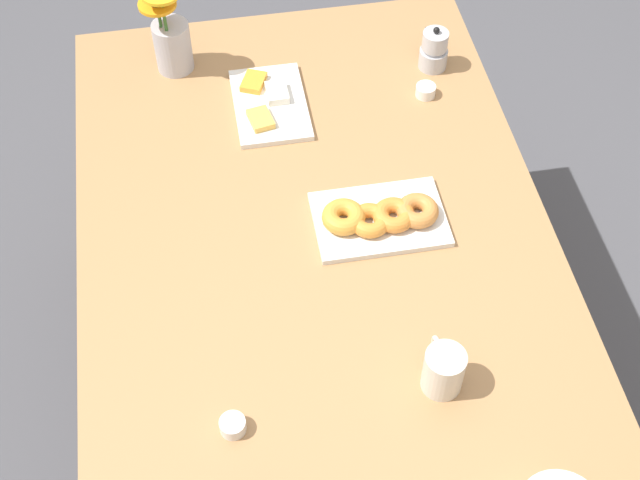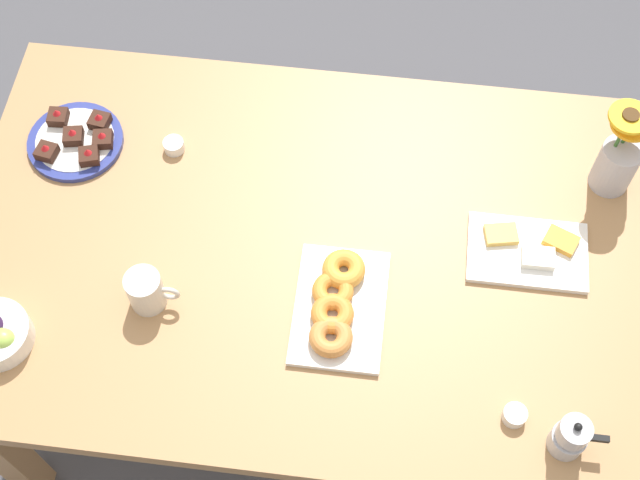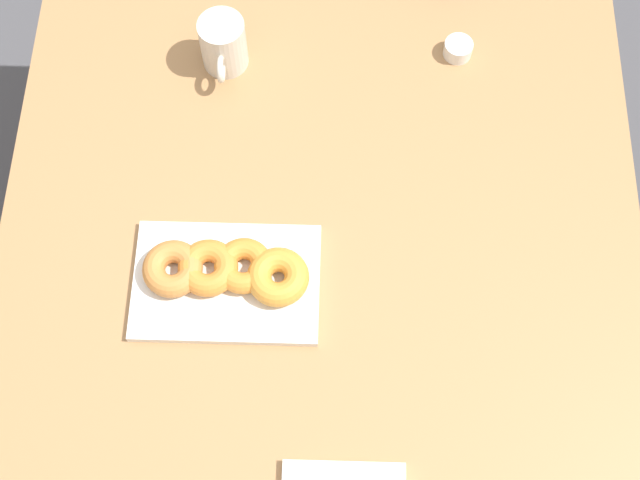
# 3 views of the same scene
# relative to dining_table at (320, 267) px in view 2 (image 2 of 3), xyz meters

# --- Properties ---
(ground_plane) EXTENTS (6.00, 6.00, 0.00)m
(ground_plane) POSITION_rel_dining_table_xyz_m (0.00, 0.00, -0.65)
(ground_plane) COLOR #4C4C51
(dining_table) EXTENTS (1.60, 1.00, 0.74)m
(dining_table) POSITION_rel_dining_table_xyz_m (0.00, 0.00, 0.00)
(dining_table) COLOR #A87A4C
(dining_table) RESTS_ON ground_plane
(coffee_mug) EXTENTS (0.11, 0.08, 0.10)m
(coffee_mug) POSITION_rel_dining_table_xyz_m (-0.34, -0.17, 0.14)
(coffee_mug) COLOR beige
(coffee_mug) RESTS_ON dining_table
(cheese_platter) EXTENTS (0.26, 0.17, 0.03)m
(cheese_platter) POSITION_rel_dining_table_xyz_m (0.45, 0.04, 0.10)
(cheese_platter) COLOR white
(cheese_platter) RESTS_ON dining_table
(croissant_platter) EXTENTS (0.19, 0.28, 0.05)m
(croissant_platter) POSITION_rel_dining_table_xyz_m (0.05, -0.14, 0.11)
(croissant_platter) COLOR white
(croissant_platter) RESTS_ON dining_table
(jam_cup_honey) EXTENTS (0.05, 0.05, 0.03)m
(jam_cup_honey) POSITION_rel_dining_table_xyz_m (-0.37, 0.22, 0.10)
(jam_cup_honey) COLOR white
(jam_cup_honey) RESTS_ON dining_table
(jam_cup_berry) EXTENTS (0.05, 0.05, 0.03)m
(jam_cup_berry) POSITION_rel_dining_table_xyz_m (0.43, -0.33, 0.10)
(jam_cup_berry) COLOR white
(jam_cup_berry) RESTS_ON dining_table
(dessert_plate) EXTENTS (0.22, 0.22, 0.05)m
(dessert_plate) POSITION_rel_dining_table_xyz_m (-0.60, 0.21, 0.10)
(dessert_plate) COLOR navy
(dessert_plate) RESTS_ON dining_table
(flower_vase) EXTENTS (0.11, 0.11, 0.24)m
(flower_vase) POSITION_rel_dining_table_xyz_m (0.63, 0.25, 0.17)
(flower_vase) COLOR #B2B2BC
(flower_vase) RESTS_ON dining_table
(moka_pot) EXTENTS (0.11, 0.07, 0.12)m
(moka_pot) POSITION_rel_dining_table_xyz_m (0.53, -0.37, 0.13)
(moka_pot) COLOR #B7B7BC
(moka_pot) RESTS_ON dining_table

